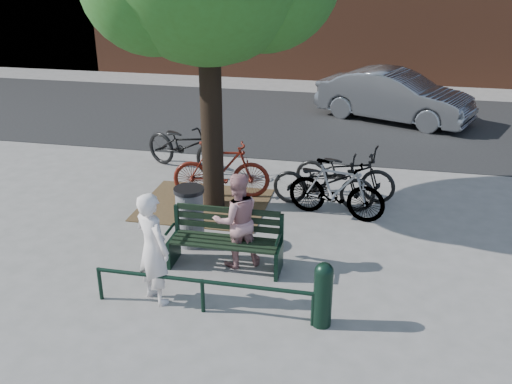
% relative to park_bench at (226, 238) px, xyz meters
% --- Properties ---
extents(ground, '(90.00, 90.00, 0.00)m').
position_rel_park_bench_xyz_m(ground, '(0.00, -0.08, -0.48)').
color(ground, gray).
rests_on(ground, ground).
extents(dirt_pit, '(2.40, 2.00, 0.02)m').
position_rel_park_bench_xyz_m(dirt_pit, '(-1.00, 2.12, -0.47)').
color(dirt_pit, brown).
rests_on(dirt_pit, ground).
extents(road, '(40.00, 7.00, 0.01)m').
position_rel_park_bench_xyz_m(road, '(0.00, 8.42, -0.47)').
color(road, black).
rests_on(road, ground).
extents(park_bench, '(1.74, 0.54, 0.97)m').
position_rel_park_bench_xyz_m(park_bench, '(0.00, 0.00, 0.00)').
color(park_bench, black).
rests_on(park_bench, ground).
extents(guard_railing, '(3.06, 0.06, 0.51)m').
position_rel_park_bench_xyz_m(guard_railing, '(0.00, -1.28, -0.08)').
color(guard_railing, black).
rests_on(guard_railing, ground).
extents(person_left, '(0.71, 0.65, 1.64)m').
position_rel_park_bench_xyz_m(person_left, '(-0.73, -1.13, 0.34)').
color(person_left, silver).
rests_on(person_left, ground).
extents(person_right, '(0.93, 0.86, 1.53)m').
position_rel_park_bench_xyz_m(person_right, '(0.16, 0.07, 0.28)').
color(person_right, tan).
rests_on(person_right, ground).
extents(bollard, '(0.25, 0.25, 0.93)m').
position_rel_park_bench_xyz_m(bollard, '(1.61, -1.24, 0.02)').
color(bollard, black).
rests_on(bollard, ground).
extents(litter_bin, '(0.50, 0.50, 1.02)m').
position_rel_park_bench_xyz_m(litter_bin, '(-0.76, 0.55, 0.04)').
color(litter_bin, gray).
rests_on(litter_bin, ground).
extents(bicycle_a, '(2.32, 1.59, 1.15)m').
position_rel_park_bench_xyz_m(bicycle_a, '(-1.95, 3.88, 0.10)').
color(bicycle_a, black).
rests_on(bicycle_a, ground).
extents(bicycle_b, '(1.98, 0.83, 1.15)m').
position_rel_park_bench_xyz_m(bicycle_b, '(-0.77, 2.58, 0.10)').
color(bicycle_b, '#52140B').
rests_on(bicycle_b, ground).
extents(bicycle_c, '(2.01, 0.85, 1.03)m').
position_rel_park_bench_xyz_m(bicycle_c, '(1.25, 2.52, 0.04)').
color(bicycle_c, black).
rests_on(bicycle_c, ground).
extents(bicycle_d, '(1.88, 0.88, 1.09)m').
position_rel_park_bench_xyz_m(bicycle_d, '(1.52, 2.12, 0.07)').
color(bicycle_d, gray).
rests_on(bicycle_d, ground).
extents(bicycle_e, '(2.12, 1.09, 1.06)m').
position_rel_park_bench_xyz_m(bicycle_e, '(1.62, 3.07, 0.05)').
color(bicycle_e, black).
rests_on(bicycle_e, ground).
extents(parked_car, '(4.62, 3.06, 1.44)m').
position_rel_park_bench_xyz_m(parked_car, '(2.63, 8.95, 0.24)').
color(parked_car, slate).
rests_on(parked_car, ground).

